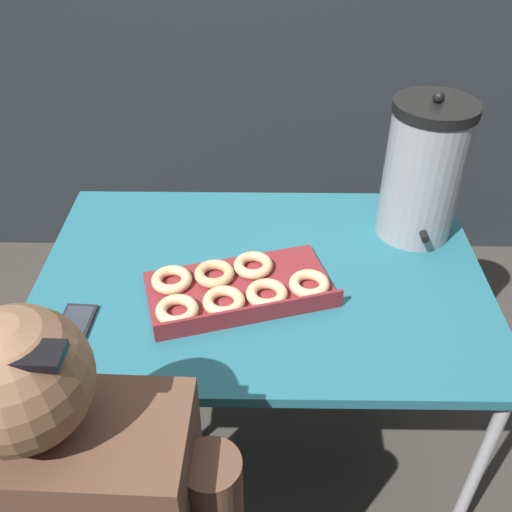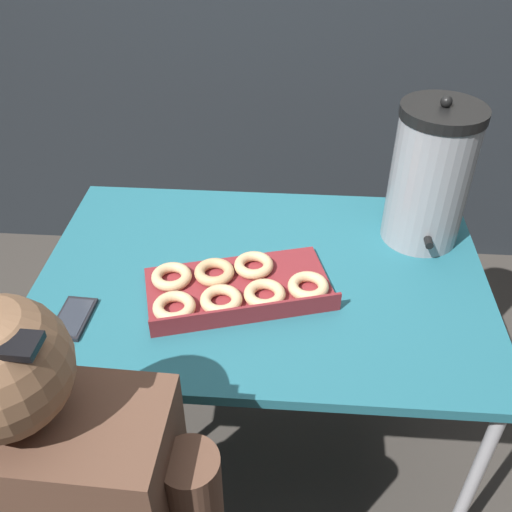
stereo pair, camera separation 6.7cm
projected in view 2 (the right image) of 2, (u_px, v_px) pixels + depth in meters
ground_plane at (261, 445)px, 1.97m from camera, size 12.00×12.00×0.00m
folding_table at (262, 290)px, 1.53m from camera, size 1.17×0.81×0.77m
donut_box at (234, 288)px, 1.42m from camera, size 0.51×0.36×0.05m
coffee_urn at (430, 176)px, 1.51m from camera, size 0.22×0.25×0.42m
cell_phone at (73, 318)px, 1.36m from camera, size 0.08×0.14×0.01m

